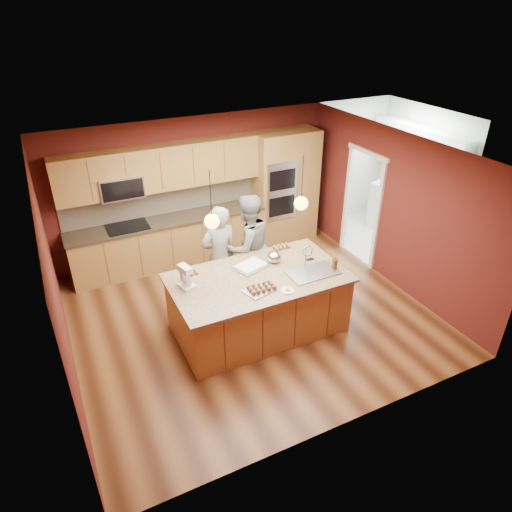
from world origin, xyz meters
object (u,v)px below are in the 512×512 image
person_left (219,256)px  stand_mixer (186,278)px  island (259,302)px  person_right (248,247)px  mixing_bowl (274,257)px

person_left → stand_mixer: size_ratio=5.07×
island → person_right: bearing=74.4°
island → stand_mixer: 1.24m
person_right → mixing_bowl: 0.73m
person_left → mixing_bowl: (0.63, -0.71, 0.18)m
person_right → stand_mixer: size_ratio=5.33×
person_right → stand_mixer: (-1.33, -0.78, 0.19)m
island → person_right: (0.27, 0.98, 0.43)m
island → stand_mixer: (-1.06, 0.20, 0.62)m
mixing_bowl → person_left: bearing=131.6°
island → stand_mixer: size_ratio=7.58×
stand_mixer → mixing_bowl: size_ratio=1.53×
person_left → island: bearing=100.9°
stand_mixer → mixing_bowl: (1.45, 0.07, -0.06)m
person_right → mixing_bowl: (0.12, -0.71, 0.13)m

